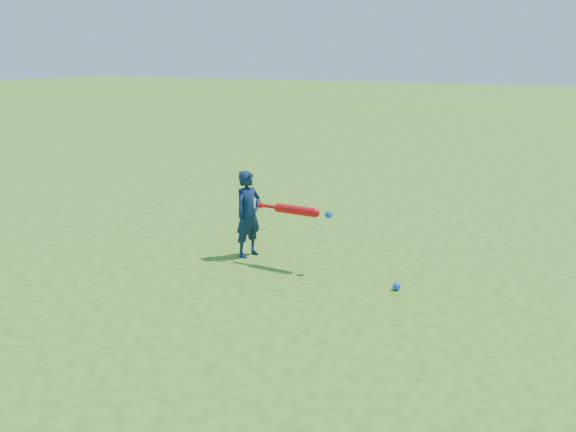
% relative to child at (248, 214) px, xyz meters
% --- Properties ---
extents(ground, '(80.00, 80.00, 0.00)m').
position_rel_child_xyz_m(ground, '(-0.36, 0.17, -0.48)').
color(ground, '#376D19').
rests_on(ground, ground).
extents(child, '(0.31, 0.39, 0.95)m').
position_rel_child_xyz_m(child, '(0.00, 0.00, 0.00)').
color(child, '#0E1E44').
rests_on(child, ground).
extents(ground_ball_blue, '(0.08, 0.08, 0.08)m').
position_rel_child_xyz_m(ground_ball_blue, '(1.78, -0.25, -0.44)').
color(ground_ball_blue, blue).
rests_on(ground_ball_blue, ground).
extents(bat_swing, '(0.85, 0.12, 0.10)m').
position_rel_child_xyz_m(bat_swing, '(0.66, -0.08, 0.13)').
color(bat_swing, red).
rests_on(bat_swing, ground).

